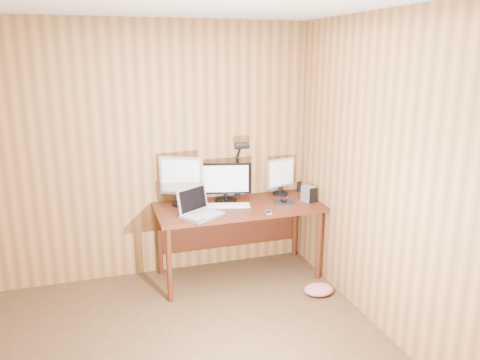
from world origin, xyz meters
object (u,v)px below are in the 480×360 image
monitor_center (226,182)px  desk_lamp (240,161)px  desk (236,215)px  monitor_left (181,179)px  laptop (198,209)px  hard_drive (309,194)px  phone (269,212)px  mouse (284,200)px  speaker (299,187)px  keyboard (228,205)px  monitor_right (281,176)px

monitor_center → desk_lamp: bearing=37.3°
desk → monitor_center: size_ratio=3.22×
monitor_left → laptop: bearing=-47.9°
hard_drive → phone: bearing=-170.4°
monitor_center → hard_drive: (0.79, -0.24, -0.13)m
mouse → speaker: (0.29, 0.29, 0.03)m
desk → monitor_left: 0.65m
laptop → keyboard: (0.33, 0.16, -0.05)m
desk → speaker: bearing=13.7°
mouse → hard_drive: 0.26m
hard_drive → phone: 0.56m
speaker → desk_lamp: (-0.67, -0.03, 0.34)m
monitor_right → phone: 0.64m
desk → monitor_right: bearing=15.3°
desk → monitor_right: monitor_right is taller
monitor_left → mouse: size_ratio=4.59×
monitor_left → keyboard: 0.52m
laptop → mouse: size_ratio=4.30×
hard_drive → keyboard: bearing=160.5°
laptop → desk_lamp: (0.52, 0.39, 0.33)m
speaker → phone: bearing=-135.1°
hard_drive → mouse: bearing=155.0°
monitor_left → mouse: monitor_left is taller
keyboard → desk_lamp: desk_lamp is taller
monitor_center → phone: monitor_center is taller
desk → phone: 0.44m
laptop → hard_drive: size_ratio=2.82×
desk → monitor_right: size_ratio=4.16×
monitor_right → hard_drive: size_ratio=2.42×
hard_drive → laptop: bearing=170.4°
keyboard → hard_drive: 0.82m
keyboard → phone: keyboard is taller
desk → mouse: bearing=-12.2°
desk → keyboard: size_ratio=3.66×
desk → monitor_center: (-0.08, 0.09, 0.33)m
monitor_right → desk: bearing=178.1°
desk → phone: bearing=-61.8°
monitor_left → mouse: 1.03m
keyboard → desk_lamp: (0.19, 0.23, 0.38)m
desk → keyboard: 0.18m
hard_drive → speaker: size_ratio=1.50×
laptop → hard_drive: 1.15m
monitor_center → monitor_left: (-0.44, 0.03, 0.06)m
monitor_center → laptop: size_ratio=1.11×
monitor_center → keyboard: monitor_center is taller
mouse → speaker: bearing=62.5°
desk → monitor_center: monitor_center is taller
monitor_center → monitor_left: monitor_left is taller
keyboard → phone: size_ratio=3.88×
monitor_center → speaker: 0.86m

